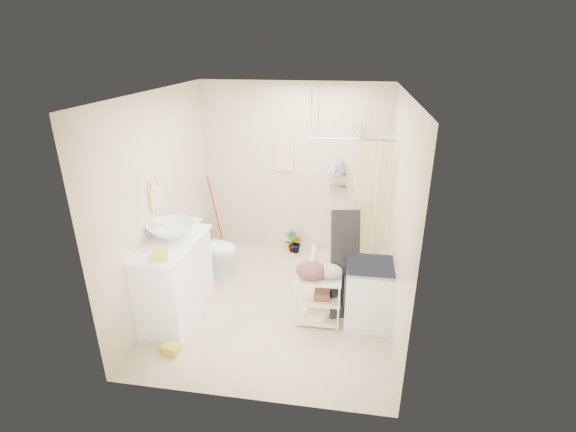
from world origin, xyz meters
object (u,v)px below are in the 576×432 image
toilet (211,249)px  laundry_rack (318,296)px  vanity (173,279)px  washing_machine (368,294)px

toilet → laundry_rack: toilet is taller
toilet → vanity: bearing=178.9°
toilet → washing_machine: bearing=-104.6°
washing_machine → toilet: bearing=159.4°
toilet → washing_machine: (2.18, -0.80, -0.01)m
washing_machine → vanity: bearing=-175.0°
vanity → toilet: bearing=85.2°
vanity → toilet: (0.12, 1.02, -0.10)m
laundry_rack → toilet: bearing=150.1°
vanity → washing_machine: size_ratio=1.46×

